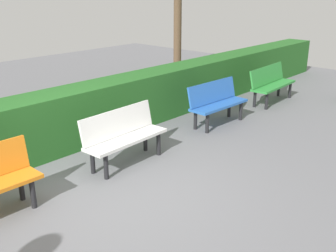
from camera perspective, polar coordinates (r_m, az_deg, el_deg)
ground_plane at (r=5.52m, az=-8.62°, el=-10.09°), size 21.47×21.47×0.00m
bench_green at (r=10.02m, az=14.44°, el=6.02°), size 1.61×0.54×0.86m
bench_blue at (r=8.18m, az=6.91°, el=3.52°), size 1.43×0.53×0.86m
bench_white at (r=6.34m, az=-6.37°, el=-1.18°), size 1.48×0.51×0.86m
hedge_row at (r=7.35m, az=-12.10°, el=1.60°), size 17.47×0.72×1.01m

